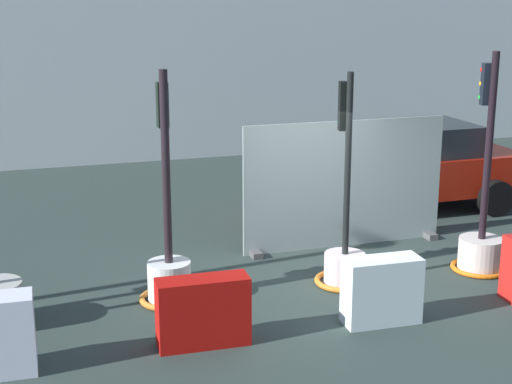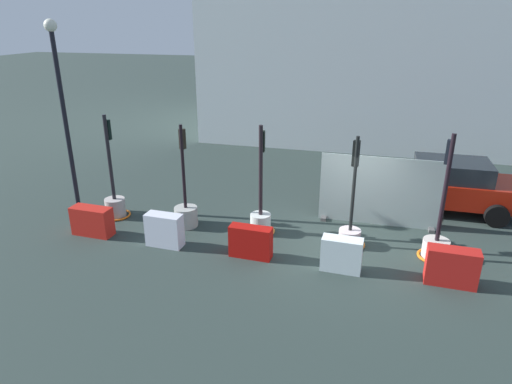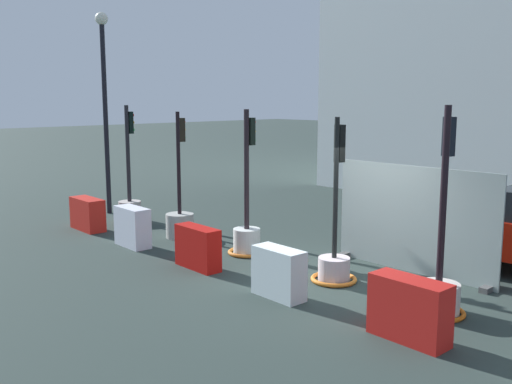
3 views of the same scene
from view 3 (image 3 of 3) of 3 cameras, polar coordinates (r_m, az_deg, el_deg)
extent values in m
plane|color=#2B3834|center=(11.02, 7.47, -8.67)|extent=(120.00, 120.00, 0.00)
cylinder|color=#B3A9A6|center=(16.26, -12.35, -1.90)|extent=(0.61, 0.61, 0.58)
cylinder|color=black|center=(16.03, -12.55, 3.70)|extent=(0.11, 0.11, 2.61)
cube|color=black|center=(16.05, -12.32, 6.72)|extent=(0.17, 0.13, 0.59)
sphere|color=red|center=(16.08, -12.13, 7.44)|extent=(0.10, 0.10, 0.10)
sphere|color=orange|center=(16.09, -12.11, 6.73)|extent=(0.10, 0.10, 0.10)
sphere|color=green|center=(16.10, -12.08, 6.03)|extent=(0.10, 0.10, 0.10)
torus|color=orange|center=(16.31, -12.32, -2.79)|extent=(0.89, 0.89, 0.06)
cylinder|color=#A8A9A3|center=(14.25, -7.53, -3.31)|extent=(0.68, 0.68, 0.59)
cylinder|color=black|center=(14.00, -7.66, 2.82)|extent=(0.09, 0.09, 2.47)
cube|color=black|center=(14.02, -7.40, 6.11)|extent=(0.17, 0.17, 0.57)
sphere|color=red|center=(14.08, -7.17, 6.90)|extent=(0.09, 0.09, 0.09)
sphere|color=orange|center=(14.09, -7.16, 6.13)|extent=(0.09, 0.09, 0.09)
sphere|color=green|center=(14.10, -7.14, 5.36)|extent=(0.09, 0.09, 0.09)
cylinder|color=silver|center=(12.67, -0.92, -4.89)|extent=(0.59, 0.59, 0.56)
cylinder|color=black|center=(12.38, -0.94, 2.20)|extent=(0.11, 0.11, 2.58)
cube|color=black|center=(12.38, -0.51, 6.01)|extent=(0.15, 0.14, 0.58)
sphere|color=red|center=(12.43, -0.22, 6.92)|extent=(0.09, 0.09, 0.09)
sphere|color=orange|center=(12.44, -0.22, 6.02)|extent=(0.09, 0.09, 0.09)
sphere|color=green|center=(12.45, -0.22, 5.13)|extent=(0.09, 0.09, 0.09)
torus|color=orange|center=(12.73, -0.92, -5.94)|extent=(0.83, 0.83, 0.08)
cylinder|color=beige|center=(10.92, 7.71, -7.58)|extent=(0.59, 0.59, 0.46)
cylinder|color=black|center=(10.58, 7.89, 0.34)|extent=(0.09, 0.09, 2.59)
cube|color=black|center=(10.59, 8.27, 4.77)|extent=(0.19, 0.16, 0.68)
sphere|color=red|center=(10.65, 8.51, 6.01)|extent=(0.11, 0.11, 0.11)
sphere|color=orange|center=(10.66, 8.48, 4.80)|extent=(0.11, 0.11, 0.11)
sphere|color=green|center=(10.68, 8.45, 3.59)|extent=(0.11, 0.11, 0.11)
torus|color=orange|center=(10.98, 7.69, -8.52)|extent=(0.86, 0.86, 0.08)
cylinder|color=beige|center=(9.68, 17.55, -10.03)|extent=(0.67, 0.67, 0.50)
cylinder|color=black|center=(9.28, 18.04, -0.42)|extent=(0.11, 0.11, 2.78)
cube|color=black|center=(9.30, 18.52, 5.22)|extent=(0.18, 0.18, 0.60)
sphere|color=red|center=(9.38, 18.71, 6.46)|extent=(0.09, 0.09, 0.09)
sphere|color=orange|center=(9.39, 18.65, 5.24)|extent=(0.09, 0.09, 0.09)
sphere|color=green|center=(9.40, 18.59, 4.03)|extent=(0.09, 0.09, 0.09)
torus|color=orange|center=(9.75, 17.49, -11.22)|extent=(0.86, 0.86, 0.07)
cube|color=red|center=(15.55, -16.31, -2.10)|extent=(1.17, 0.50, 0.83)
cube|color=silver|center=(13.57, -12.11, -3.39)|extent=(1.00, 0.45, 0.91)
cube|color=#AF0F0B|center=(11.64, -5.78, -5.49)|extent=(1.11, 0.40, 0.85)
cube|color=silver|center=(9.94, 2.27, -8.00)|extent=(0.99, 0.44, 0.86)
cube|color=red|center=(8.53, 14.92, -11.16)|extent=(1.16, 0.48, 0.90)
cylinder|color=black|center=(13.78, 23.32, -4.24)|extent=(0.68, 0.29, 0.68)
cylinder|color=black|center=(12.08, 19.80, -5.87)|extent=(0.68, 0.29, 0.68)
cylinder|color=black|center=(17.39, -14.63, 6.80)|extent=(0.14, 0.14, 5.44)
sphere|color=silver|center=(17.51, -15.03, 16.22)|extent=(0.36, 0.36, 0.36)
cube|color=#93A4A1|center=(11.61, 15.32, -2.65)|extent=(3.47, 0.04, 2.10)
cube|color=#4C4C4C|center=(12.68, 9.06, -6.07)|extent=(0.16, 0.50, 0.10)
cube|color=#4C4C4C|center=(11.17, 22.05, -8.78)|extent=(0.16, 0.50, 0.10)
camera|label=1|loc=(11.00, -51.74, 9.74)|focal=54.19mm
camera|label=2|loc=(7.18, -72.84, 22.68)|focal=31.40mm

